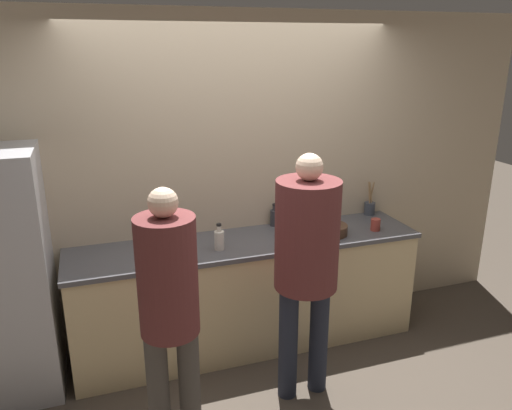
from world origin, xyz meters
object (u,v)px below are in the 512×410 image
object	(u,v)px
bottle_clear	(219,239)
fruit_bowl	(331,229)
person_left	(169,303)
utensil_crock	(370,207)
person_center	(307,253)
bottle_dark	(274,217)
bottle_red	(166,239)
cup_red	(375,225)

from	to	relation	value
bottle_clear	fruit_bowl	bearing A→B (deg)	1.01
fruit_bowl	person_left	bearing A→B (deg)	-150.25
person_left	bottle_clear	world-z (taller)	person_left
fruit_bowl	utensil_crock	size ratio (longest dim) A/B	0.89
utensil_crock	bottle_clear	size ratio (longest dim) A/B	1.47
person_center	bottle_dark	xyz separation A→B (m)	(0.14, 0.95, -0.09)
person_center	utensil_crock	bearing A→B (deg)	42.19
fruit_bowl	bottle_red	xyz separation A→B (m)	(-1.29, 0.08, 0.06)
utensil_crock	bottle_red	size ratio (longest dim) A/B	1.20
person_left	bottle_dark	size ratio (longest dim) A/B	8.58
bottle_red	cup_red	size ratio (longest dim) A/B	2.55
bottle_clear	cup_red	xyz separation A→B (m)	(1.30, -0.02, -0.03)
bottle_red	cup_red	distance (m)	1.68
person_left	fruit_bowl	xyz separation A→B (m)	(1.42, 0.81, -0.03)
bottle_clear	cup_red	world-z (taller)	bottle_clear
person_center	bottle_clear	size ratio (longest dim) A/B	8.47
fruit_bowl	cup_red	xyz separation A→B (m)	(0.38, -0.04, 0.01)
person_center	cup_red	world-z (taller)	person_center
bottle_dark	fruit_bowl	bearing A→B (deg)	-42.66
person_left	person_center	xyz separation A→B (m)	(0.93, 0.19, 0.09)
cup_red	bottle_dark	bearing A→B (deg)	153.46
cup_red	utensil_crock	bearing A→B (deg)	65.80
cup_red	bottle_clear	bearing A→B (deg)	178.96
person_center	bottle_clear	world-z (taller)	person_center
person_center	cup_red	xyz separation A→B (m)	(0.88, 0.58, -0.11)
person_left	bottle_red	size ratio (longest dim) A/B	6.58
fruit_bowl	bottle_red	size ratio (longest dim) A/B	1.07
person_left	bottle_clear	bearing A→B (deg)	57.81
utensil_crock	bottle_red	world-z (taller)	utensil_crock
bottle_red	bottle_dark	bearing A→B (deg)	15.08
person_center	bottle_red	size ratio (longest dim) A/B	6.90
fruit_bowl	bottle_clear	world-z (taller)	bottle_clear
bottle_red	person_center	bearing A→B (deg)	-41.04
bottle_dark	cup_red	bearing A→B (deg)	-26.54
person_left	bottle_dark	distance (m)	1.56
fruit_bowl	cup_red	size ratio (longest dim) A/B	2.71
utensil_crock	bottle_dark	distance (m)	0.90
person_left	person_center	distance (m)	0.95
fruit_bowl	bottle_clear	xyz separation A→B (m)	(-0.92, -0.02, 0.04)
utensil_crock	bottle_dark	xyz separation A→B (m)	(-0.90, 0.01, 0.01)
fruit_bowl	bottle_clear	bearing A→B (deg)	-178.99
person_center	bottle_red	distance (m)	1.06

